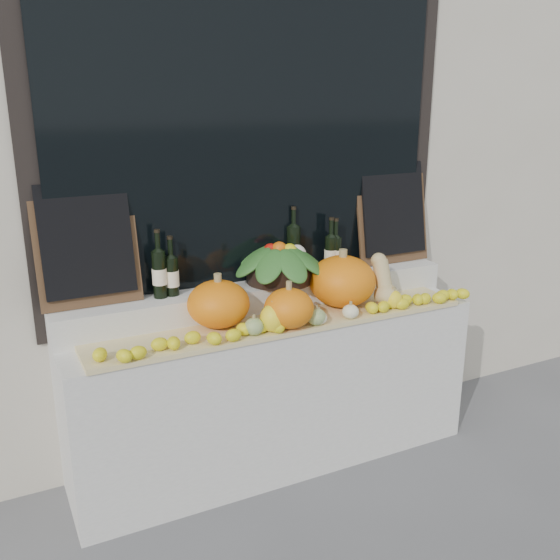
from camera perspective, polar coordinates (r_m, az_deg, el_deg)
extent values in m
cube|color=beige|center=(3.87, -5.59, 19.48)|extent=(7.00, 0.90, 4.50)
cube|color=black|center=(3.46, -2.66, 14.03)|extent=(2.40, 0.04, 2.10)
cube|color=black|center=(3.43, -2.45, 14.01)|extent=(2.20, 0.02, 2.00)
cube|color=silver|center=(3.60, -0.54, -10.08)|extent=(2.30, 0.55, 0.88)
cube|color=silver|center=(3.52, -1.63, -1.52)|extent=(2.30, 0.25, 0.16)
cube|color=tan|center=(3.31, 0.39, -3.99)|extent=(2.10, 0.32, 0.02)
ellipsoid|color=orange|center=(3.22, -5.64, -2.19)|extent=(0.33, 0.33, 0.24)
ellipsoid|color=orange|center=(3.52, 5.72, -0.10)|extent=(0.50, 0.50, 0.29)
ellipsoid|color=orange|center=(3.19, 0.81, -2.60)|extent=(0.28, 0.28, 0.21)
ellipsoid|color=tan|center=(3.57, 9.71, -1.37)|extent=(0.14, 0.14, 0.13)
cylinder|color=tan|center=(3.57, 9.33, 0.53)|extent=(0.09, 0.14, 0.18)
sphere|color=tan|center=(3.58, 9.01, 1.76)|extent=(0.09, 0.09, 0.09)
ellipsoid|color=#356C20|center=(3.25, 3.33, -3.38)|extent=(0.10, 0.10, 0.09)
cylinder|color=#948351|center=(3.23, 3.35, -2.46)|extent=(0.02, 0.02, 0.02)
ellipsoid|color=#356C20|center=(3.12, -2.39, -4.27)|extent=(0.10, 0.10, 0.09)
cylinder|color=#948351|center=(3.10, -2.40, -3.32)|extent=(0.02, 0.02, 0.02)
ellipsoid|color=#F9F4C7|center=(3.26, 3.52, -3.46)|extent=(0.09, 0.09, 0.07)
cylinder|color=#948351|center=(3.24, 3.54, -2.65)|extent=(0.02, 0.02, 0.02)
ellipsoid|color=yellow|center=(3.15, -0.66, -3.49)|extent=(0.13, 0.13, 0.14)
cylinder|color=#948351|center=(3.12, -0.67, -2.06)|extent=(0.02, 0.02, 0.02)
ellipsoid|color=#F9F4C7|center=(3.36, 6.46, -2.89)|extent=(0.09, 0.09, 0.08)
cylinder|color=#948351|center=(3.34, 6.49, -2.09)|extent=(0.02, 0.02, 0.02)
ellipsoid|color=yellow|center=(3.54, 10.32, -1.74)|extent=(0.10, 0.10, 0.10)
cylinder|color=#948351|center=(3.52, 10.37, -0.77)|extent=(0.02, 0.02, 0.02)
cylinder|color=black|center=(3.51, -0.06, 0.74)|extent=(0.37, 0.37, 0.11)
cylinder|color=black|center=(3.28, -10.97, 0.50)|extent=(0.07, 0.07, 0.25)
cylinder|color=black|center=(3.24, -11.14, 3.46)|extent=(0.03, 0.03, 0.10)
cylinder|color=white|center=(3.29, -10.96, 0.34)|extent=(0.08, 0.08, 0.08)
cylinder|color=black|center=(3.23, -11.20, 4.42)|extent=(0.03, 0.03, 0.02)
cylinder|color=black|center=(3.31, -9.87, 0.33)|extent=(0.07, 0.07, 0.20)
cylinder|color=black|center=(3.27, -10.00, 2.88)|extent=(0.03, 0.03, 0.10)
cylinder|color=white|center=(3.32, -9.86, 0.16)|extent=(0.08, 0.08, 0.08)
cylinder|color=black|center=(3.26, -10.05, 3.83)|extent=(0.03, 0.03, 0.02)
cylinder|color=black|center=(3.61, 1.24, 2.68)|extent=(0.08, 0.08, 0.29)
cylinder|color=black|center=(3.57, 1.26, 5.71)|extent=(0.03, 0.03, 0.10)
cylinder|color=white|center=(3.62, 1.24, 2.53)|extent=(0.08, 0.08, 0.08)
cylinder|color=black|center=(3.56, 1.26, 6.59)|extent=(0.03, 0.03, 0.02)
cylinder|color=black|center=(3.68, 4.65, 2.32)|extent=(0.07, 0.07, 0.22)
cylinder|color=black|center=(3.64, 4.71, 4.74)|extent=(0.03, 0.03, 0.10)
cylinder|color=white|center=(3.68, 4.65, 2.17)|extent=(0.08, 0.08, 0.08)
cylinder|color=black|center=(3.63, 4.73, 5.60)|extent=(0.03, 0.03, 0.02)
cylinder|color=black|center=(3.70, 5.07, 2.31)|extent=(0.07, 0.07, 0.21)
cylinder|color=black|center=(3.66, 5.13, 4.66)|extent=(0.03, 0.03, 0.10)
cylinder|color=white|center=(3.70, 5.07, 2.16)|extent=(0.08, 0.08, 0.08)
cylinder|color=black|center=(3.65, 5.16, 5.52)|extent=(0.03, 0.03, 0.02)
cube|color=#4C331E|center=(3.22, -17.26, 3.09)|extent=(0.50, 0.13, 0.61)
cube|color=black|center=(3.20, -17.26, 3.55)|extent=(0.44, 0.12, 0.55)
cube|color=#4C331E|center=(3.94, 10.19, 6.04)|extent=(0.50, 0.13, 0.61)
cube|color=black|center=(3.92, 10.34, 6.43)|extent=(0.44, 0.12, 0.55)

